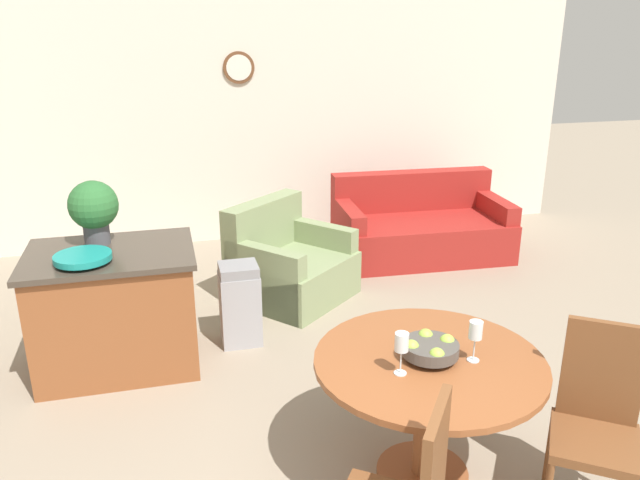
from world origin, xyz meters
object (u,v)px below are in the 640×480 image
(dining_chair_near_right, at_px, (598,416))
(teal_bowl, at_px, (83,257))
(fruit_bowl, at_px, (430,348))
(wine_glass_left, at_px, (402,344))
(kitchen_island, at_px, (116,309))
(wine_glass_right, at_px, (476,332))
(armchair, at_px, (289,266))
(dining_table, at_px, (428,387))
(potted_plant, at_px, (94,208))
(trash_bin, at_px, (240,304))
(couch, at_px, (420,229))

(dining_chair_near_right, height_order, teal_bowl, dining_chair_near_right)
(teal_bowl, bearing_deg, fruit_bowl, -39.28)
(wine_glass_left, relative_size, kitchen_island, 0.19)
(wine_glass_right, height_order, armchair, wine_glass_right)
(dining_table, height_order, armchair, armchair)
(dining_chair_near_right, distance_m, kitchen_island, 3.20)
(potted_plant, bearing_deg, trash_bin, -4.52)
(dining_chair_near_right, height_order, fruit_bowl, dining_chair_near_right)
(teal_bowl, relative_size, couch, 0.20)
(dining_chair_near_right, height_order, armchair, dining_chair_near_right)
(dining_chair_near_right, relative_size, kitchen_island, 0.88)
(dining_chair_near_right, distance_m, couch, 3.78)
(trash_bin, relative_size, armchair, 0.51)
(dining_chair_near_right, bearing_deg, teal_bowl, -1.34)
(trash_bin, bearing_deg, dining_chair_near_right, -56.07)
(trash_bin, distance_m, armchair, 0.93)
(fruit_bowl, distance_m, potted_plant, 2.60)
(wine_glass_left, bearing_deg, couch, 65.06)
(fruit_bowl, xyz_separation_m, armchair, (-0.22, 2.56, -0.51))
(trash_bin, bearing_deg, armchair, 54.13)
(fruit_bowl, height_order, kitchen_island, kitchen_island)
(fruit_bowl, height_order, potted_plant, potted_plant)
(couch, bearing_deg, teal_bowl, -147.70)
(dining_table, distance_m, dining_chair_near_right, 0.84)
(wine_glass_left, distance_m, trash_bin, 2.07)
(dining_table, relative_size, dining_chair_near_right, 1.19)
(potted_plant, bearing_deg, wine_glass_left, -51.77)
(dining_table, relative_size, couch, 0.66)
(kitchen_island, xyz_separation_m, trash_bin, (0.91, 0.12, -0.12))
(potted_plant, bearing_deg, dining_chair_near_right, -42.77)
(kitchen_island, height_order, armchair, kitchen_island)
(armchair, bearing_deg, dining_chair_near_right, -112.97)
(wine_glass_right, relative_size, kitchen_island, 0.19)
(fruit_bowl, height_order, wine_glass_right, wine_glass_right)
(kitchen_island, distance_m, potted_plant, 0.74)
(wine_glass_right, bearing_deg, wine_glass_left, -176.74)
(potted_plant, relative_size, armchair, 0.36)
(wine_glass_left, bearing_deg, kitchen_island, 129.51)
(couch, bearing_deg, fruit_bowl, -109.71)
(dining_table, distance_m, teal_bowl, 2.39)
(fruit_bowl, xyz_separation_m, potted_plant, (-1.76, 1.88, 0.35))
(teal_bowl, bearing_deg, wine_glass_left, -44.41)
(wine_glass_right, relative_size, trash_bin, 0.34)
(dining_table, relative_size, wine_glass_left, 5.40)
(fruit_bowl, bearing_deg, teal_bowl, 140.72)
(dining_table, xyz_separation_m, wine_glass_left, (-0.20, -0.10, 0.34))
(kitchen_island, bearing_deg, trash_bin, 7.24)
(dining_table, relative_size, wine_glass_right, 5.40)
(teal_bowl, height_order, potted_plant, potted_plant)
(wine_glass_right, distance_m, potted_plant, 2.79)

